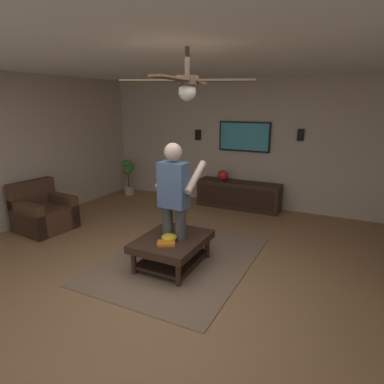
% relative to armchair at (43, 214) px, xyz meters
% --- Properties ---
extents(ground_plane, '(8.79, 8.79, 0.00)m').
position_rel_armchair_xyz_m(ground_plane, '(-0.75, -2.90, -0.28)').
color(ground_plane, olive).
extents(wall_back_tv, '(0.10, 7.02, 2.60)m').
position_rel_armchair_xyz_m(wall_back_tv, '(2.96, -2.90, 1.02)').
color(wall_back_tv, '#BCA893').
rests_on(wall_back_tv, ground).
extents(ceiling_slab, '(7.53, 7.02, 0.10)m').
position_rel_armchair_xyz_m(ceiling_slab, '(-0.75, -2.90, 2.37)').
color(ceiling_slab, white).
extents(area_rug, '(2.51, 1.89, 0.01)m').
position_rel_armchair_xyz_m(area_rug, '(0.03, -2.63, -0.27)').
color(area_rug, '#7A604C').
rests_on(area_rug, ground).
extents(armchair, '(0.89, 0.89, 0.82)m').
position_rel_armchair_xyz_m(armchair, '(0.00, 0.00, 0.00)').
color(armchair, '#472D1E').
rests_on(armchair, ground).
extents(coffee_table, '(1.00, 0.80, 0.40)m').
position_rel_armchair_xyz_m(coffee_table, '(-0.17, -2.63, 0.02)').
color(coffee_table, '#332116').
rests_on(coffee_table, ground).
extents(media_console, '(0.45, 1.70, 0.55)m').
position_rel_armchair_xyz_m(media_console, '(2.63, -2.60, -0.00)').
color(media_console, '#332116').
rests_on(media_console, ground).
extents(tv, '(0.05, 1.06, 0.60)m').
position_rel_armchair_xyz_m(tv, '(2.87, -2.60, 1.17)').
color(tv, black).
extents(person_standing, '(0.54, 0.55, 1.64)m').
position_rel_armchair_xyz_m(person_standing, '(-0.13, -2.66, 0.65)').
color(person_standing, '#3F3F3F').
rests_on(person_standing, ground).
extents(potted_plant_short, '(0.33, 0.28, 0.82)m').
position_rel_armchair_xyz_m(potted_plant_short, '(2.47, 0.07, 0.24)').
color(potted_plant_short, '#B7B2A8').
rests_on(potted_plant_short, ground).
extents(bowl, '(0.20, 0.20, 0.09)m').
position_rel_armchair_xyz_m(bowl, '(-0.27, -2.65, 0.17)').
color(bowl, gold).
rests_on(bowl, coffee_table).
extents(remote_white, '(0.15, 0.13, 0.02)m').
position_rel_armchair_xyz_m(remote_white, '(-0.13, -2.62, 0.13)').
color(remote_white, white).
rests_on(remote_white, coffee_table).
extents(remote_black, '(0.15, 0.05, 0.02)m').
position_rel_armchair_xyz_m(remote_black, '(0.16, -2.61, 0.13)').
color(remote_black, black).
rests_on(remote_black, coffee_table).
extents(book, '(0.24, 0.27, 0.04)m').
position_rel_armchair_xyz_m(book, '(-0.39, -2.68, 0.14)').
color(book, orange).
rests_on(book, coffee_table).
extents(vase_round, '(0.22, 0.22, 0.22)m').
position_rel_armchair_xyz_m(vase_round, '(2.62, -2.25, 0.38)').
color(vase_round, red).
rests_on(vase_round, media_console).
extents(wall_speaker_left, '(0.06, 0.12, 0.22)m').
position_rel_armchair_xyz_m(wall_speaker_left, '(2.88, -3.69, 1.25)').
color(wall_speaker_left, black).
extents(wall_speaker_right, '(0.06, 0.12, 0.22)m').
position_rel_armchair_xyz_m(wall_speaker_right, '(2.88, -1.55, 1.16)').
color(wall_speaker_right, black).
extents(ceiling_fan, '(1.20, 1.14, 0.46)m').
position_rel_armchair_xyz_m(ceiling_fan, '(-0.89, -3.23, 2.00)').
color(ceiling_fan, '#4C3828').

